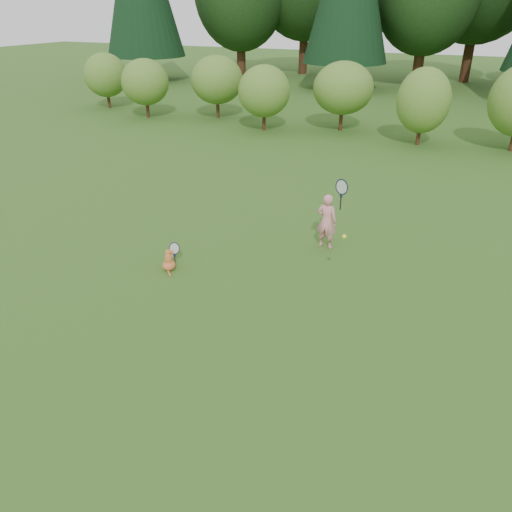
% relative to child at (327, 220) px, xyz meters
% --- Properties ---
extents(ground, '(100.00, 100.00, 0.00)m').
position_rel_child_xyz_m(ground, '(-0.78, -3.02, -0.60)').
color(ground, '#1C4D15').
rests_on(ground, ground).
extents(shrub_row, '(28.00, 3.00, 2.80)m').
position_rel_child_xyz_m(shrub_row, '(-0.78, 9.98, 0.80)').
color(shrub_row, '#507223').
rests_on(shrub_row, ground).
extents(child, '(0.64, 0.35, 1.71)m').
position_rel_child_xyz_m(child, '(0.00, 0.00, 0.00)').
color(child, pink).
rests_on(child, ground).
extents(cat, '(0.39, 0.61, 0.57)m').
position_rel_child_xyz_m(cat, '(-2.41, -2.11, -0.39)').
color(cat, '#B75723').
rests_on(cat, ground).
extents(tennis_ball, '(0.08, 0.08, 0.08)m').
position_rel_child_xyz_m(tennis_ball, '(0.74, -1.56, 0.43)').
color(tennis_ball, '#D1EC1B').
rests_on(tennis_ball, ground).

